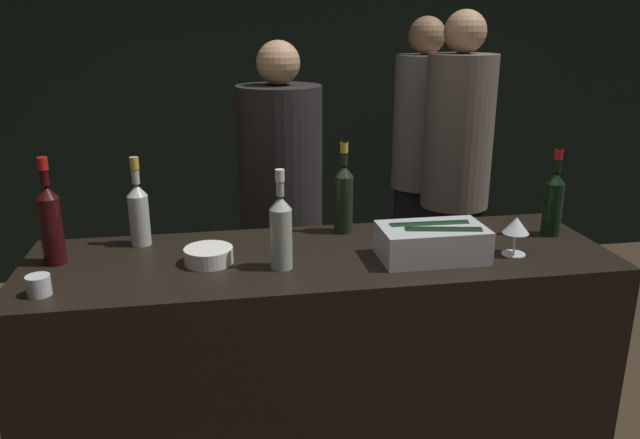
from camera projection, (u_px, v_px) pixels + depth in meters
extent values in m
cube|color=black|center=(262.00, 80.00, 4.39)|extent=(6.40, 0.06, 2.80)
cube|color=black|center=(321.00, 378.00, 2.37)|extent=(2.07, 0.65, 1.00)
cube|color=#B7BABF|center=(432.00, 242.00, 2.17)|extent=(0.36, 0.21, 0.12)
cylinder|color=black|center=(443.00, 237.00, 2.13)|extent=(0.27, 0.12, 0.07)
cylinder|color=black|center=(429.00, 231.00, 2.19)|extent=(0.28, 0.08, 0.07)
cylinder|color=silver|center=(209.00, 255.00, 2.13)|extent=(0.17, 0.17, 0.05)
cylinder|color=gray|center=(208.00, 249.00, 2.12)|extent=(0.14, 0.14, 0.01)
cylinder|color=silver|center=(513.00, 254.00, 2.22)|extent=(0.08, 0.08, 0.00)
cylinder|color=silver|center=(515.00, 243.00, 2.20)|extent=(0.01, 0.01, 0.08)
cone|color=silver|center=(516.00, 225.00, 2.18)|extent=(0.09, 0.09, 0.06)
cylinder|color=silver|center=(39.00, 285.00, 1.88)|extent=(0.07, 0.07, 0.06)
sphere|color=#F9D67F|center=(39.00, 284.00, 1.88)|extent=(0.03, 0.03, 0.03)
cylinder|color=black|center=(344.00, 204.00, 2.42)|extent=(0.07, 0.07, 0.22)
cone|color=black|center=(344.00, 171.00, 2.38)|extent=(0.07, 0.07, 0.04)
cylinder|color=black|center=(344.00, 154.00, 2.36)|extent=(0.03, 0.03, 0.09)
cylinder|color=gold|center=(344.00, 148.00, 2.35)|extent=(0.03, 0.03, 0.04)
cylinder|color=black|center=(52.00, 231.00, 2.10)|extent=(0.07, 0.07, 0.23)
cone|color=black|center=(46.00, 192.00, 2.06)|extent=(0.07, 0.07, 0.04)
cylinder|color=black|center=(44.00, 171.00, 2.04)|extent=(0.03, 0.03, 0.09)
cylinder|color=red|center=(43.00, 164.00, 2.03)|extent=(0.03, 0.03, 0.04)
cylinder|color=#9EA899|center=(281.00, 239.00, 2.07)|extent=(0.07, 0.07, 0.21)
cone|color=#9EA899|center=(280.00, 203.00, 2.03)|extent=(0.07, 0.07, 0.04)
cylinder|color=#9EA899|center=(280.00, 183.00, 2.01)|extent=(0.03, 0.03, 0.09)
cylinder|color=silver|center=(280.00, 175.00, 2.00)|extent=(0.03, 0.03, 0.04)
cylinder|color=#B2B7AD|center=(139.00, 220.00, 2.29)|extent=(0.07, 0.07, 0.19)
cone|color=#B2B7AD|center=(137.00, 190.00, 2.25)|extent=(0.07, 0.07, 0.04)
cylinder|color=#B2B7AD|center=(135.00, 171.00, 2.23)|extent=(0.03, 0.03, 0.10)
cylinder|color=gold|center=(134.00, 163.00, 2.22)|extent=(0.03, 0.03, 0.04)
cylinder|color=black|center=(552.00, 209.00, 2.39)|extent=(0.07, 0.07, 0.21)
cone|color=black|center=(556.00, 178.00, 2.35)|extent=(0.07, 0.07, 0.04)
cylinder|color=black|center=(558.00, 161.00, 2.33)|extent=(0.03, 0.03, 0.09)
cylinder|color=red|center=(559.00, 154.00, 2.33)|extent=(0.03, 0.03, 0.04)
cube|color=black|center=(283.00, 298.00, 3.32)|extent=(0.31, 0.23, 0.78)
cylinder|color=black|center=(280.00, 159.00, 3.09)|extent=(0.42, 0.42, 0.72)
sphere|color=tan|center=(278.00, 63.00, 2.94)|extent=(0.21, 0.21, 0.21)
cube|color=black|center=(448.00, 280.00, 3.44)|extent=(0.26, 0.19, 0.86)
cylinder|color=#60564C|center=(458.00, 132.00, 3.19)|extent=(0.35, 0.35, 0.78)
sphere|color=tan|center=(465.00, 31.00, 3.04)|extent=(0.21, 0.21, 0.21)
cube|color=black|center=(416.00, 252.00, 3.88)|extent=(0.26, 0.19, 0.85)
cylinder|color=slate|center=(423.00, 123.00, 3.63)|extent=(0.34, 0.34, 0.77)
sphere|color=#997051|center=(427.00, 35.00, 3.48)|extent=(0.21, 0.21, 0.21)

